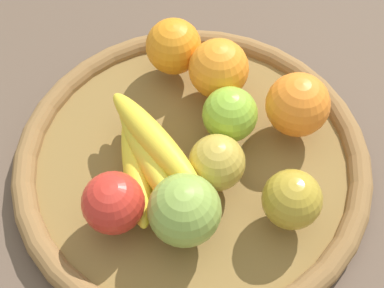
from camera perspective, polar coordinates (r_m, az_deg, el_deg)
ground_plane at (r=0.71m, az=-0.00°, el=-2.47°), size 2.40×2.40×0.00m
basket at (r=0.69m, az=-0.00°, el=-1.79°), size 0.44×0.44×0.03m
apple_3 at (r=0.62m, az=10.18°, el=-5.65°), size 0.07×0.07×0.07m
apple_1 at (r=0.63m, az=2.55°, el=-1.92°), size 0.09×0.09×0.07m
orange_2 at (r=0.71m, az=2.78°, el=7.70°), size 0.09×0.09×0.08m
banana_bunch at (r=0.64m, az=-4.69°, el=-0.83°), size 0.13×0.18×0.06m
apple_0 at (r=0.59m, az=-0.81°, el=-6.80°), size 0.11×0.11×0.08m
orange_1 at (r=0.68m, az=10.80°, el=3.94°), size 0.10×0.10×0.08m
apple_2 at (r=0.61m, az=-8.11°, el=-5.97°), size 0.10×0.10×0.07m
orange_0 at (r=0.74m, az=-1.85°, el=9.97°), size 0.10×0.10×0.07m
apple_4 at (r=0.67m, az=3.92°, el=3.04°), size 0.09×0.09×0.07m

